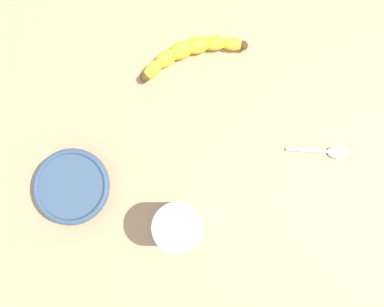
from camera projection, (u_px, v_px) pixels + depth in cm
name	position (u px, v px, depth cm)	size (l,w,h in cm)	color
wooden_tabletop	(180.00, 154.00, 77.29)	(120.00, 120.00, 3.00)	tan
banana	(191.00, 51.00, 76.60)	(8.11, 20.86, 3.15)	yellow
smoothie_glass	(179.00, 226.00, 68.25)	(7.92, 7.92, 12.21)	silver
ceramic_bowl	(73.00, 187.00, 72.50)	(13.58, 13.58, 4.19)	#3D5675
teaspoon	(333.00, 152.00, 75.42)	(7.53, 10.06, 0.80)	silver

